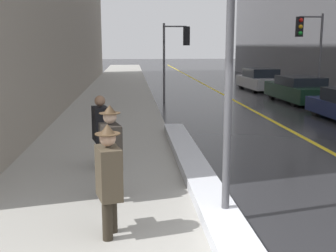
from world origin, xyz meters
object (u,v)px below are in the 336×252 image
lamp_post (230,48)px  pedestrian_nearside (101,128)px  pedestrian_in_fedora (109,176)px  traffic_light_far (308,39)px  traffic_light_near (178,45)px  parked_car_silver (260,80)px  pedestrian_with_shoulder_bag (111,149)px  parked_car_dark_green (299,90)px

lamp_post → pedestrian_nearside: (-2.15, 3.19, -1.80)m
pedestrian_in_fedora → traffic_light_far: bearing=132.9°
traffic_light_near → parked_car_silver: size_ratio=0.89×
traffic_light_far → parked_car_silver: (-0.20, 6.41, -2.39)m
pedestrian_with_shoulder_bag → pedestrian_nearside: (-0.32, 2.12, -0.03)m
lamp_post → traffic_light_near: lamp_post is taller
pedestrian_nearside → parked_car_silver: 18.38m
pedestrian_nearside → traffic_light_near: bearing=150.6°
pedestrian_in_fedora → pedestrian_nearside: (-0.36, 3.59, 0.01)m
traffic_light_far → pedestrian_in_fedora: traffic_light_far is taller
lamp_post → traffic_light_far: bearing=62.6°
parked_car_silver → pedestrian_in_fedora: bearing=154.5°
pedestrian_in_fedora → parked_car_silver: (8.32, 19.78, -0.29)m
pedestrian_nearside → parked_car_silver: bearing=137.2°
traffic_light_far → pedestrian_nearside: size_ratio=2.53×
lamp_post → pedestrian_with_shoulder_bag: bearing=149.7°
pedestrian_with_shoulder_bag → pedestrian_nearside: pedestrian_with_shoulder_bag is taller
pedestrian_in_fedora → traffic_light_near: bearing=155.4°
pedestrian_with_shoulder_bag → parked_car_silver: 20.13m
traffic_light_far → parked_car_dark_green: traffic_light_far is taller
traffic_light_near → pedestrian_nearside: size_ratio=2.29×
parked_car_dark_green → traffic_light_near: bearing=79.8°
pedestrian_with_shoulder_bag → parked_car_silver: (8.36, 18.31, -0.32)m
parked_car_dark_green → parked_car_silver: size_ratio=1.08×
pedestrian_with_shoulder_bag → parked_car_dark_green: (8.53, 12.56, -0.34)m
lamp_post → traffic_light_near: size_ratio=1.19×
traffic_light_far → traffic_light_near: bearing=-17.8°
traffic_light_far → pedestrian_nearside: 13.38m
pedestrian_with_shoulder_bag → traffic_light_far: bearing=129.7°
lamp_post → parked_car_dark_green: 15.33m
lamp_post → parked_car_dark_green: (6.69, 13.64, -2.11)m
pedestrian_with_shoulder_bag → parked_car_silver: bearing=140.9°
traffic_light_near → parked_car_dark_green: bearing=-10.7°
pedestrian_with_shoulder_bag → traffic_light_near: bearing=154.2°
pedestrian_nearside → parked_car_silver: pedestrian_nearside is taller
pedestrian_nearside → lamp_post: bearing=19.4°
lamp_post → traffic_light_near: 14.50m
traffic_light_far → parked_car_silver: traffic_light_far is taller
pedestrian_in_fedora → parked_car_dark_green: size_ratio=0.36×
pedestrian_with_shoulder_bag → lamp_post: bearing=45.1°
pedestrian_nearside → parked_car_dark_green: bearing=125.2°
lamp_post → pedestrian_in_fedora: bearing=-167.6°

